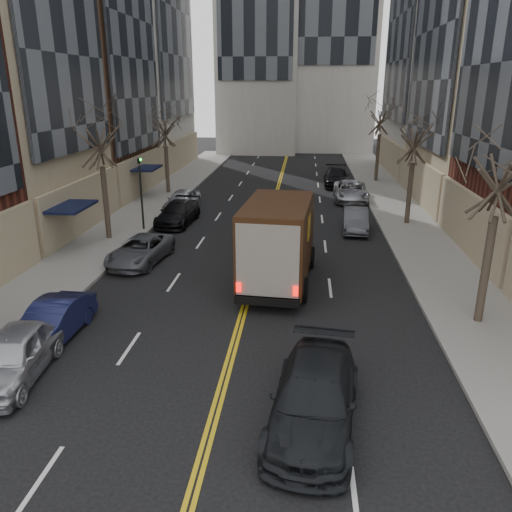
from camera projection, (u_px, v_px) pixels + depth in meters
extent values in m
cube|color=slate|center=(144.00, 210.00, 35.21)|extent=(4.00, 66.00, 0.15)
cube|color=slate|center=(404.00, 216.00, 33.59)|extent=(4.00, 66.00, 0.15)
cube|color=#4C301E|center=(73.00, 35.00, 37.59)|extent=(9.00, 12.00, 24.00)
cube|color=black|center=(131.00, 17.00, 36.78)|extent=(0.20, 10.56, 19.20)
cube|color=black|center=(69.00, 207.00, 26.07)|extent=(2.00, 3.00, 0.15)
cube|color=black|center=(55.00, 226.00, 26.49)|extent=(0.20, 3.00, 2.50)
cube|color=black|center=(145.00, 168.00, 38.32)|extent=(2.00, 3.00, 0.15)
cube|color=black|center=(134.00, 181.00, 38.74)|extent=(0.20, 3.00, 2.50)
cylinder|color=#382D23|center=(106.00, 203.00, 27.92)|extent=(0.30, 0.30, 4.05)
cylinder|color=#382D23|center=(167.00, 169.00, 40.22)|extent=(0.30, 0.30, 3.69)
cylinder|color=#382D23|center=(486.00, 270.00, 17.87)|extent=(0.30, 0.30, 3.96)
cylinder|color=#382D23|center=(409.00, 193.00, 31.08)|extent=(0.30, 0.30, 3.78)
cylinder|color=#382D23|center=(377.00, 158.00, 45.15)|extent=(0.30, 0.30, 4.14)
cylinder|color=black|center=(142.00, 198.00, 29.72)|extent=(0.12, 0.12, 3.80)
imported|color=black|center=(139.00, 158.00, 28.96)|extent=(0.15, 0.18, 0.90)
sphere|color=#0CE526|center=(141.00, 159.00, 28.87)|extent=(0.14, 0.14, 0.14)
cube|color=black|center=(278.00, 271.00, 22.19)|extent=(2.94, 7.16, 0.33)
cube|color=black|center=(286.00, 231.00, 24.23)|extent=(2.70, 2.05, 2.29)
cube|color=black|center=(277.00, 240.00, 21.12)|extent=(3.03, 5.54, 3.28)
cube|color=black|center=(267.00, 301.00, 19.05)|extent=(2.52, 0.39, 0.33)
cube|color=red|center=(239.00, 287.00, 19.05)|extent=(0.20, 0.08, 0.38)
cube|color=red|center=(296.00, 291.00, 18.70)|extent=(0.20, 0.08, 0.38)
cube|color=gold|center=(246.00, 224.00, 21.17)|extent=(0.12, 0.98, 0.98)
cube|color=gold|center=(309.00, 227.00, 20.74)|extent=(0.12, 0.98, 0.98)
cylinder|color=black|center=(258.00, 254.00, 24.56)|extent=(0.39, 1.07, 1.05)
cylinder|color=black|center=(311.00, 257.00, 24.14)|extent=(0.39, 1.07, 1.05)
cylinder|color=black|center=(242.00, 286.00, 20.70)|extent=(0.39, 1.07, 1.05)
cylinder|color=black|center=(304.00, 290.00, 20.27)|extent=(0.39, 1.07, 1.05)
imported|color=black|center=(314.00, 398.00, 12.85)|extent=(2.78, 5.52, 1.54)
cube|color=black|center=(315.00, 361.00, 13.37)|extent=(0.13, 0.04, 0.09)
cube|color=blue|center=(315.00, 362.00, 13.34)|extent=(0.10, 0.01, 0.06)
imported|color=#FDBB0A|center=(258.00, 228.00, 28.61)|extent=(2.46, 4.99, 1.36)
imported|color=black|center=(265.00, 255.00, 23.27)|extent=(0.64, 0.77, 1.82)
imported|color=#B4B6BD|center=(13.00, 355.00, 14.92)|extent=(2.19, 4.60, 1.52)
imported|color=#111537|center=(53.00, 321.00, 17.25)|extent=(1.55, 4.12, 1.34)
imported|color=#53545B|center=(140.00, 250.00, 24.80)|extent=(2.72, 4.88, 1.29)
imported|color=black|center=(178.00, 213.00, 31.83)|extent=(2.30, 4.97, 1.41)
imported|color=#B7B9BF|center=(182.00, 200.00, 35.17)|extent=(2.21, 4.53, 1.49)
imported|color=#45474C|center=(356.00, 220.00, 30.24)|extent=(1.70, 4.21, 1.36)
imported|color=#ABADB3|center=(351.00, 191.00, 38.21)|extent=(2.60, 5.45, 1.50)
imported|color=black|center=(337.00, 177.00, 43.99)|extent=(2.30, 5.43, 1.56)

